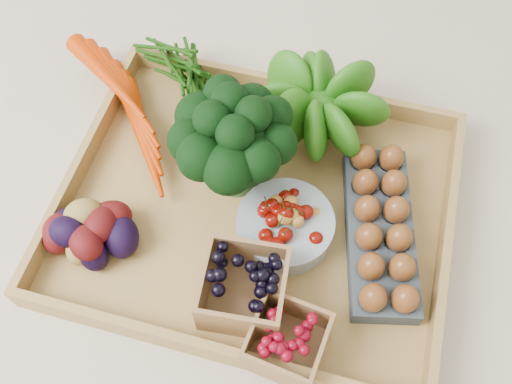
% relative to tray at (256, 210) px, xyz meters
% --- Properties ---
extents(ground, '(4.00, 4.00, 0.00)m').
position_rel_tray_xyz_m(ground, '(0.00, 0.00, -0.01)').
color(ground, beige).
rests_on(ground, ground).
extents(tray, '(0.55, 0.45, 0.01)m').
position_rel_tray_xyz_m(tray, '(0.00, 0.00, 0.00)').
color(tray, '#AB8747').
rests_on(tray, ground).
extents(carrots, '(0.23, 0.16, 0.05)m').
position_rel_tray_xyz_m(carrots, '(-0.22, 0.10, 0.03)').
color(carrots, '#BF2E00').
rests_on(carrots, tray).
extents(lettuce, '(0.13, 0.13, 0.13)m').
position_rel_tray_xyz_m(lettuce, '(0.05, 0.16, 0.07)').
color(lettuce, '#18590E').
rests_on(lettuce, tray).
extents(broccoli, '(0.17, 0.17, 0.13)m').
position_rel_tray_xyz_m(broccoli, '(-0.04, 0.03, 0.07)').
color(broccoli, black).
rests_on(broccoli, tray).
extents(cherry_bowl, '(0.14, 0.14, 0.04)m').
position_rel_tray_xyz_m(cherry_bowl, '(0.05, -0.03, 0.03)').
color(cherry_bowl, '#8C9EA5').
rests_on(cherry_bowl, tray).
extents(egg_carton, '(0.15, 0.27, 0.03)m').
position_rel_tray_xyz_m(egg_carton, '(0.18, 0.00, 0.02)').
color(egg_carton, '#3B454C').
rests_on(egg_carton, tray).
extents(potatoes, '(0.14, 0.14, 0.08)m').
position_rel_tray_xyz_m(potatoes, '(-0.21, -0.11, 0.05)').
color(potatoes, '#400A0B').
rests_on(potatoes, tray).
extents(punnet_blackberry, '(0.12, 0.12, 0.07)m').
position_rel_tray_xyz_m(punnet_blackberry, '(0.02, -0.14, 0.04)').
color(punnet_blackberry, black).
rests_on(punnet_blackberry, tray).
extents(punnet_raspberry, '(0.10, 0.10, 0.06)m').
position_rel_tray_xyz_m(punnet_raspberry, '(0.09, -0.19, 0.04)').
color(punnet_raspberry, '#670413').
rests_on(punnet_raspberry, tray).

